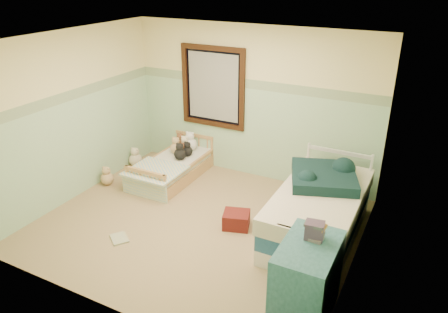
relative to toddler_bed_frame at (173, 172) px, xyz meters
The scene contains 30 objects.
floor 1.52m from the toddler_bed_frame, 43.70° to the right, with size 4.20×3.60×0.02m, color #9B7E58.
ceiling 2.85m from the toddler_bed_frame, 43.70° to the right, with size 4.20×3.60×0.02m, color white.
wall_back 1.76m from the toddler_bed_frame, 34.32° to the left, with size 4.20×0.04×2.50m, color #EFE498.
wall_front 3.26m from the toddler_bed_frame, 68.92° to the right, with size 4.20×0.04×2.50m, color #EFE498.
wall_left 1.85m from the toddler_bed_frame, 133.64° to the right, with size 0.04×3.60×2.50m, color #EFE498.
wall_right 3.56m from the toddler_bed_frame, 18.17° to the right, with size 0.04×3.60×2.50m, color #EFE498.
wainscot_mint 1.47m from the toddler_bed_frame, 33.78° to the left, with size 4.20×0.01×1.50m, color #9DC19E.
border_strip 1.98m from the toddler_bed_frame, 33.78° to the left, with size 4.20×0.01×0.15m, color #4F7951.
window_frame 1.58m from the toddler_bed_frame, 60.68° to the left, with size 1.16×0.06×1.36m, color black.
window_blinds 1.58m from the toddler_bed_frame, 61.02° to the left, with size 0.92×0.01×1.12m, color #ADADA6.
toddler_bed_frame is the anchor object (origin of this frame).
toddler_mattress 0.16m from the toddler_bed_frame, ahead, with size 0.70×1.47×0.12m, color white.
patchwork_quilt 0.53m from the toddler_bed_frame, 90.00° to the right, with size 0.83×0.77×0.03m, color #81B5DD.
plush_bed_brown 0.61m from the toddler_bed_frame, 106.70° to the left, with size 0.19×0.19×0.19m, color brown.
plush_bed_white 0.61m from the toddler_bed_frame, 84.29° to the left, with size 0.24×0.24×0.24m, color white.
plush_bed_tan 0.44m from the toddler_bed_frame, 109.65° to the left, with size 0.20×0.20×0.20m, color tan.
plush_bed_dark 0.43m from the toddler_bed_frame, 65.10° to the left, with size 0.17×0.17×0.17m, color black.
plush_floor_cream 0.86m from the toddler_bed_frame, behind, with size 0.24×0.24×0.24m, color beige.
plush_floor_tan 1.08m from the toddler_bed_frame, 139.02° to the right, with size 0.21×0.21×0.21m, color tan.
twin_bed_frame 2.71m from the toddler_bed_frame, 11.85° to the right, with size 0.97×1.94×0.22m, color white.
twin_boxspring 2.72m from the toddler_bed_frame, 11.85° to the right, with size 0.97×1.94×0.22m, color navy.
twin_mattress 2.74m from the toddler_bed_frame, 11.85° to the right, with size 1.01×1.98×0.22m, color #F0E3C8.
teal_blanket 2.69m from the toddler_bed_frame, ahead, with size 0.82×0.87×0.14m, color black.
dresser 3.55m from the toddler_bed_frame, 34.07° to the right, with size 0.52×0.84×0.84m, color #285D66.
book_stack 3.56m from the toddler_bed_frame, 32.26° to the right, with size 0.18×0.14×0.18m, color brown.
red_pillow 1.83m from the toddler_bed_frame, 28.08° to the right, with size 0.35×0.31×0.22m, color maroon.
floor_book 1.88m from the toddler_bed_frame, 78.49° to the right, with size 0.26×0.20×0.02m, color yellow.
extra_plush_0 0.51m from the toddler_bed_frame, 89.67° to the left, with size 0.20×0.20×0.20m, color beige.
extra_plush_1 0.40m from the toddler_bed_frame, 78.71° to the left, with size 0.15×0.15×0.15m, color brown.
extra_plush_2 0.35m from the toddler_bed_frame, 41.56° to the left, with size 0.20×0.20×0.20m, color black.
Camera 1 is at (2.66, -4.33, 3.30)m, focal length 34.36 mm.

